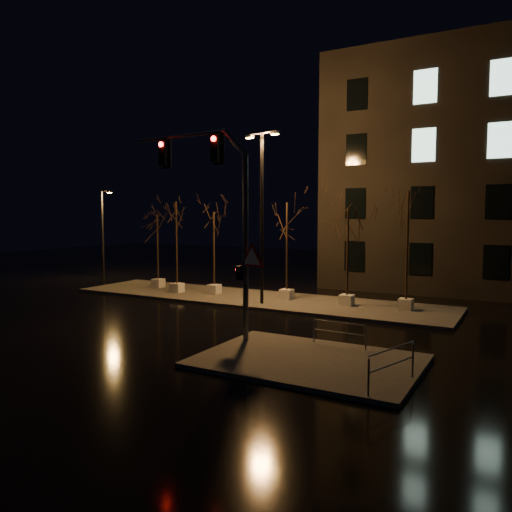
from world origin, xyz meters
The scene contains 14 objects.
ground centered at (0.00, 0.00, 0.00)m, with size 90.00×90.00×0.00m, color black.
median centered at (0.00, 6.00, 0.07)m, with size 22.00×5.00×0.15m, color #42403B.
sidewalk_corner centered at (7.50, -3.50, 0.07)m, with size 7.00×5.00×0.15m, color #42403B.
tree_0 centered at (-7.16, 6.43, 3.81)m, with size 1.80×1.80×4.82m.
tree_1 centered at (-4.83, 5.40, 4.38)m, with size 1.80×1.80×5.58m.
tree_2 centered at (-2.60, 6.07, 3.90)m, with size 1.80×1.80×4.95m.
tree_3 centered at (1.97, 6.41, 4.30)m, with size 1.80×1.80×5.47m.
tree_4 centered at (5.46, 6.28, 4.04)m, with size 1.80×1.80×5.13m.
tree_5 centered at (8.40, 6.49, 4.66)m, with size 1.80×1.80×5.95m.
traffic_signal_mast centered at (3.23, -2.30, 5.31)m, with size 6.42×0.73×7.86m.
streetlight_main centered at (1.37, 4.63, 5.27)m, with size 2.20×0.78×8.87m.
streetlight_far centered at (-15.24, 9.65, 3.65)m, with size 1.30×0.40×6.64m.
guard_rail_a centered at (7.82, -1.50, 0.72)m, with size 2.01×0.13×0.87m.
guard_rail_b centered at (10.50, -4.78, 0.84)m, with size 0.73×2.14×1.06m.
Camera 1 is at (13.72, -18.19, 4.84)m, focal length 35.00 mm.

